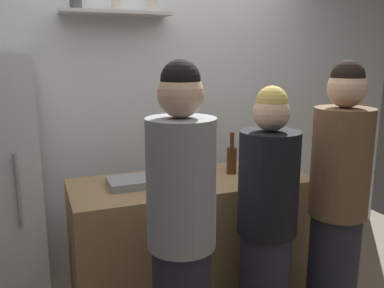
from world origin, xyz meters
The scene contains 10 objects.
back_wall_assembly centered at (0.00, 1.25, 1.30)m, with size 4.80×0.32×2.60m.
counter centered at (0.06, 0.52, 0.46)m, with size 1.63×0.66×0.91m, color #9E7A51.
baking_pan centered at (-0.33, 0.53, 0.94)m, with size 0.34×0.24×0.05m, color gray.
utensil_holder centered at (0.49, 0.44, 0.97)m, with size 0.11×0.11×0.22m.
wine_bottle_amber_glass centered at (0.38, 0.56, 1.02)m, with size 0.07×0.07×0.30m.
wine_bottle_pale_glass centered at (-0.20, 0.25, 1.03)m, with size 0.08×0.08×0.31m.
water_bottle_plastic centered at (0.78, 0.70, 1.01)m, with size 0.09×0.09×0.22m.
person_blonde centered at (0.29, -0.08, 0.78)m, with size 0.34×0.34×1.58m.
person_grey_hoodie centered at (-0.27, -0.20, 0.86)m, with size 0.34×0.34×1.73m.
person_brown_jacket centered at (0.74, -0.14, 0.85)m, with size 0.34×0.34×1.72m.
Camera 1 is at (-0.91, -1.97, 1.74)m, focal length 38.23 mm.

